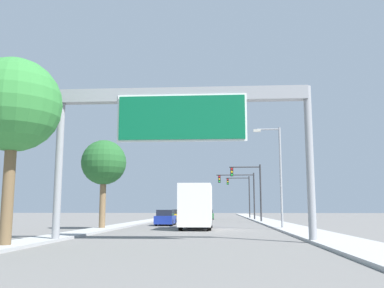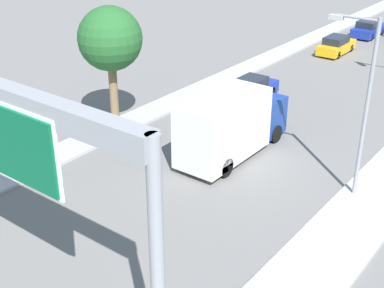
{
  "view_description": "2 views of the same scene",
  "coord_description": "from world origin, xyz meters",
  "px_view_note": "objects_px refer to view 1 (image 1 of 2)",
  "views": [
    {
      "loc": [
        1.95,
        -3.67,
        1.68
      ],
      "look_at": [
        0.0,
        25.81,
        6.13
      ],
      "focal_mm": 40.0,
      "sensor_mm": 36.0,
      "label": 1
    },
    {
      "loc": [
        13.83,
        9.83,
        12.95
      ],
      "look_at": [
        -0.45,
        28.5,
        1.58
      ],
      "focal_mm": 50.0,
      "sensor_mm": 36.0,
      "label": 2
    }
  ],
  "objects_px": {
    "sign_gantry": "(182,116)",
    "car_near_center": "(184,215)",
    "truck_box_primary": "(196,207)",
    "traffic_light_near_intersection": "(251,184)",
    "street_lamp_right": "(277,169)",
    "traffic_light_far_intersection": "(242,190)",
    "traffic_light_mid_block": "(242,188)",
    "car_mid_center": "(166,218)",
    "car_mid_right": "(208,215)",
    "car_near_right": "(179,216)",
    "palm_tree_background": "(104,163)",
    "palm_tree_foreground": "(14,106)"
  },
  "relations": [
    {
      "from": "sign_gantry",
      "to": "car_near_center",
      "type": "relative_size",
      "value": 2.87
    },
    {
      "from": "sign_gantry",
      "to": "truck_box_primary",
      "type": "xyz_separation_m",
      "value": [
        0.0,
        13.35,
        -4.6
      ]
    },
    {
      "from": "traffic_light_near_intersection",
      "to": "street_lamp_right",
      "type": "distance_m",
      "value": 16.74
    },
    {
      "from": "truck_box_primary",
      "to": "traffic_light_near_intersection",
      "type": "xyz_separation_m",
      "value": [
        5.65,
        16.75,
        2.77
      ]
    },
    {
      "from": "truck_box_primary",
      "to": "traffic_light_far_intersection",
      "type": "height_order",
      "value": "traffic_light_far_intersection"
    },
    {
      "from": "truck_box_primary",
      "to": "traffic_light_mid_block",
      "type": "relative_size",
      "value": 1.11
    },
    {
      "from": "traffic_light_far_intersection",
      "to": "traffic_light_mid_block",
      "type": "bearing_deg",
      "value": -93.11
    },
    {
      "from": "traffic_light_near_intersection",
      "to": "car_mid_center",
      "type": "bearing_deg",
      "value": -135.61
    },
    {
      "from": "sign_gantry",
      "to": "car_mid_right",
      "type": "distance_m",
      "value": 43.9
    },
    {
      "from": "car_near_right",
      "to": "palm_tree_background",
      "type": "distance_m",
      "value": 23.36
    },
    {
      "from": "car_near_right",
      "to": "traffic_light_mid_block",
      "type": "distance_m",
      "value": 10.76
    },
    {
      "from": "sign_gantry",
      "to": "car_mid_right",
      "type": "height_order",
      "value": "sign_gantry"
    },
    {
      "from": "car_mid_right",
      "to": "traffic_light_far_intersection",
      "type": "xyz_separation_m",
      "value": [
        5.6,
        6.58,
        3.92
      ]
    },
    {
      "from": "truck_box_primary",
      "to": "traffic_light_far_intersection",
      "type": "bearing_deg",
      "value": 81.34
    },
    {
      "from": "car_near_right",
      "to": "truck_box_primary",
      "type": "relative_size",
      "value": 0.59
    },
    {
      "from": "traffic_light_far_intersection",
      "to": "street_lamp_right",
      "type": "height_order",
      "value": "street_lamp_right"
    },
    {
      "from": "sign_gantry",
      "to": "traffic_light_near_intersection",
      "type": "bearing_deg",
      "value": 79.37
    },
    {
      "from": "traffic_light_near_intersection",
      "to": "street_lamp_right",
      "type": "xyz_separation_m",
      "value": [
        0.94,
        -16.71,
        0.29
      ]
    },
    {
      "from": "car_mid_center",
      "to": "car_mid_right",
      "type": "height_order",
      "value": "car_mid_center"
    },
    {
      "from": "car_mid_right",
      "to": "street_lamp_right",
      "type": "relative_size",
      "value": 0.52
    },
    {
      "from": "traffic_light_mid_block",
      "to": "palm_tree_foreground",
      "type": "xyz_separation_m",
      "value": [
        -12.21,
        -43.79,
        1.58
      ]
    },
    {
      "from": "sign_gantry",
      "to": "palm_tree_foreground",
      "type": "relative_size",
      "value": 1.6
    },
    {
      "from": "truck_box_primary",
      "to": "traffic_light_near_intersection",
      "type": "bearing_deg",
      "value": 71.37
    },
    {
      "from": "car_near_center",
      "to": "car_mid_center",
      "type": "bearing_deg",
      "value": -90.0
    },
    {
      "from": "car_near_center",
      "to": "truck_box_primary",
      "type": "relative_size",
      "value": 0.62
    },
    {
      "from": "traffic_light_mid_block",
      "to": "palm_tree_foreground",
      "type": "distance_m",
      "value": 45.49
    },
    {
      "from": "car_mid_right",
      "to": "street_lamp_right",
      "type": "distance_m",
      "value": 31.12
    },
    {
      "from": "car_near_center",
      "to": "palm_tree_foreground",
      "type": "bearing_deg",
      "value": -94.54
    },
    {
      "from": "car_near_center",
      "to": "car_mid_right",
      "type": "distance_m",
      "value": 3.7
    },
    {
      "from": "car_near_right",
      "to": "traffic_light_far_intersection",
      "type": "height_order",
      "value": "traffic_light_far_intersection"
    },
    {
      "from": "car_mid_center",
      "to": "car_near_right",
      "type": "bearing_deg",
      "value": 90.0
    },
    {
      "from": "truck_box_primary",
      "to": "traffic_light_near_intersection",
      "type": "distance_m",
      "value": 17.9
    },
    {
      "from": "truck_box_primary",
      "to": "traffic_light_mid_block",
      "type": "distance_m",
      "value": 27.37
    },
    {
      "from": "street_lamp_right",
      "to": "traffic_light_mid_block",
      "type": "bearing_deg",
      "value": 93.28
    },
    {
      "from": "traffic_light_near_intersection",
      "to": "palm_tree_background",
      "type": "height_order",
      "value": "palm_tree_background"
    },
    {
      "from": "traffic_light_mid_block",
      "to": "car_mid_center",
      "type": "bearing_deg",
      "value": -114.3
    },
    {
      "from": "traffic_light_mid_block",
      "to": "street_lamp_right",
      "type": "distance_m",
      "value": 26.75
    },
    {
      "from": "palm_tree_foreground",
      "to": "car_near_center",
      "type": "bearing_deg",
      "value": 85.46
    },
    {
      "from": "car_mid_center",
      "to": "traffic_light_mid_block",
      "type": "xyz_separation_m",
      "value": [
        8.56,
        18.96,
        3.86
      ]
    },
    {
      "from": "car_mid_right",
      "to": "traffic_light_far_intersection",
      "type": "bearing_deg",
      "value": 49.6
    },
    {
      "from": "sign_gantry",
      "to": "car_near_right",
      "type": "distance_m",
      "value": 35.49
    },
    {
      "from": "traffic_light_far_intersection",
      "to": "car_mid_center",
      "type": "bearing_deg",
      "value": -107.45
    },
    {
      "from": "traffic_light_mid_block",
      "to": "palm_tree_foreground",
      "type": "relative_size",
      "value": 0.81
    },
    {
      "from": "car_mid_center",
      "to": "traffic_light_far_intersection",
      "type": "relative_size",
      "value": 0.62
    },
    {
      "from": "sign_gantry",
      "to": "traffic_light_near_intersection",
      "type": "distance_m",
      "value": 30.68
    },
    {
      "from": "traffic_light_far_intersection",
      "to": "palm_tree_background",
      "type": "relative_size",
      "value": 0.97
    },
    {
      "from": "car_mid_right",
      "to": "palm_tree_background",
      "type": "bearing_deg",
      "value": -103.41
    },
    {
      "from": "palm_tree_foreground",
      "to": "traffic_light_near_intersection",
      "type": "bearing_deg",
      "value": 69.25
    },
    {
      "from": "sign_gantry",
      "to": "traffic_light_far_intersection",
      "type": "height_order",
      "value": "sign_gantry"
    },
    {
      "from": "car_mid_center",
      "to": "sign_gantry",
      "type": "bearing_deg",
      "value": -80.6
    }
  ]
}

